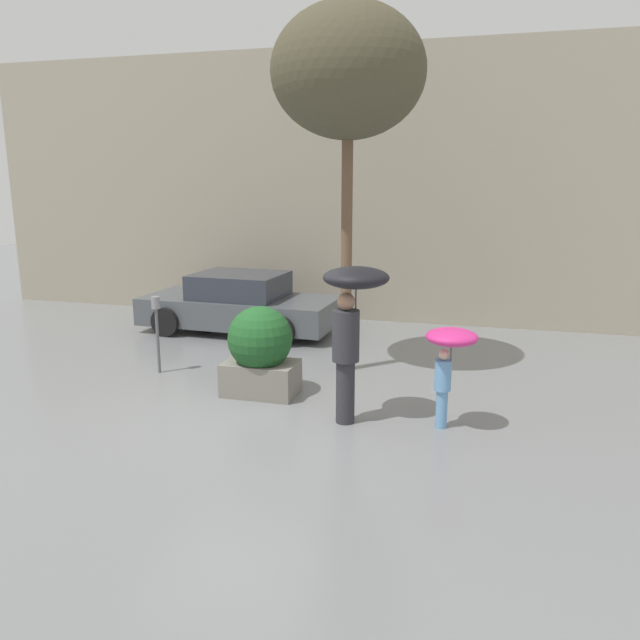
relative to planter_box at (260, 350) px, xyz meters
name	(u,v)px	position (x,y,z in m)	size (l,w,h in m)	color
ground_plane	(240,416)	(0.04, -0.93, -0.69)	(40.00, 40.00, 0.00)	slate
building_facade	(348,187)	(0.04, 5.57, 2.31)	(18.00, 0.30, 6.00)	#9E937F
planter_box	(260,350)	(0.00, 0.00, 0.00)	(1.09, 0.97, 1.35)	gray
person_adult	(352,310)	(1.54, -0.68, 0.84)	(0.86, 0.86, 2.08)	#2D2D33
person_child	(449,350)	(2.81, -0.62, 0.38)	(0.66, 0.66, 1.35)	#669ED1
parked_car_near	(240,305)	(-1.86, 3.67, -0.11)	(4.16, 2.12, 1.24)	#4C5156
street_tree	(348,73)	(0.95, 1.55, 4.09)	(2.42, 2.42, 5.83)	brown
parking_meter	(157,318)	(-2.04, 0.55, 0.25)	(0.14, 0.14, 1.30)	#595B60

